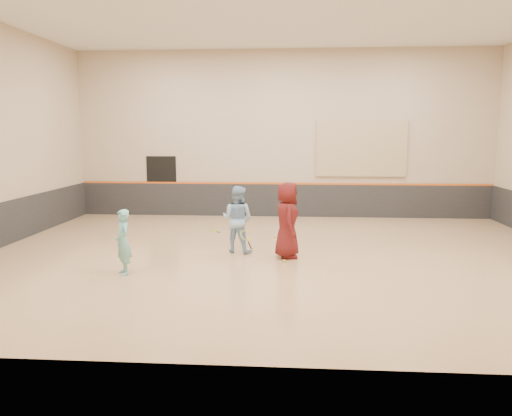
# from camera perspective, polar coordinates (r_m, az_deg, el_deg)

# --- Properties ---
(room) EXTENTS (15.04, 12.04, 6.22)m
(room) POSITION_cam_1_polar(r_m,az_deg,el_deg) (12.40, 2.55, -1.84)
(room) COLOR tan
(room) RESTS_ON ground
(wainscot_back) EXTENTS (14.90, 0.04, 1.20)m
(wainscot_back) POSITION_cam_1_polar(r_m,az_deg,el_deg) (18.33, 3.06, 0.88)
(wainscot_back) COLOR #232326
(wainscot_back) RESTS_ON floor
(accent_stripe) EXTENTS (14.90, 0.03, 0.06)m
(accent_stripe) POSITION_cam_1_polar(r_m,az_deg,el_deg) (18.25, 3.07, 2.81)
(accent_stripe) COLOR #D85914
(accent_stripe) RESTS_ON wall_back
(acoustic_panel) EXTENTS (3.20, 0.08, 2.00)m
(acoustic_panel) POSITION_cam_1_polar(r_m,az_deg,el_deg) (18.32, 11.95, 6.67)
(acoustic_panel) COLOR tan
(acoustic_panel) RESTS_ON wall_back
(doorway) EXTENTS (1.10, 0.05, 2.20)m
(doorway) POSITION_cam_1_polar(r_m,az_deg,el_deg) (18.90, -10.72, 2.51)
(doorway) COLOR black
(doorway) RESTS_ON floor
(girl) EXTENTS (0.57, 0.62, 1.43)m
(girl) POSITION_cam_1_polar(r_m,az_deg,el_deg) (11.20, -14.96, -3.79)
(girl) COLOR #73C6C8
(girl) RESTS_ON floor
(instructor) EXTENTS (1.00, 0.88, 1.72)m
(instructor) POSITION_cam_1_polar(r_m,az_deg,el_deg) (12.82, -2.14, -1.28)
(instructor) COLOR #93BAE4
(instructor) RESTS_ON floor
(young_man) EXTENTS (0.71, 0.98, 1.87)m
(young_man) POSITION_cam_1_polar(r_m,az_deg,el_deg) (12.26, 3.57, -1.39)
(young_man) COLOR #571415
(young_man) RESTS_ON floor
(held_racket) EXTENTS (0.44, 0.44, 0.51)m
(held_racket) POSITION_cam_1_polar(r_m,az_deg,el_deg) (12.50, -1.21, -3.15)
(held_racket) COLOR #C2CF2D
(held_racket) RESTS_ON instructor
(spare_racket) EXTENTS (0.64, 0.64, 0.07)m
(spare_racket) POSITION_cam_1_polar(r_m,az_deg,el_deg) (15.74, -4.89, -2.51)
(spare_racket) COLOR #9AC52B
(spare_racket) RESTS_ON floor
(ball_under_racket) EXTENTS (0.07, 0.07, 0.07)m
(ball_under_racket) POSITION_cam_1_polar(r_m,az_deg,el_deg) (11.97, 3.29, -6.06)
(ball_under_racket) COLOR #BBD431
(ball_under_racket) RESTS_ON floor
(ball_in_hand) EXTENTS (0.07, 0.07, 0.07)m
(ball_in_hand) POSITION_cam_1_polar(r_m,az_deg,el_deg) (12.12, 3.98, -0.34)
(ball_in_hand) COLOR gold
(ball_in_hand) RESTS_ON young_man
(ball_beside_spare) EXTENTS (0.07, 0.07, 0.07)m
(ball_beside_spare) POSITION_cam_1_polar(r_m,az_deg,el_deg) (14.67, 2.17, -3.30)
(ball_beside_spare) COLOR #D0D932
(ball_beside_spare) RESTS_ON floor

